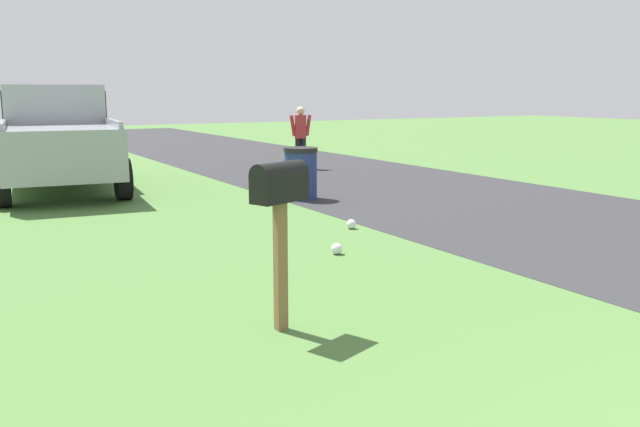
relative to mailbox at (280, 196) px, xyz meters
name	(u,v)px	position (x,y,z in m)	size (l,w,h in m)	color
road_asphalt	(610,231)	(1.21, -5.83, -1.12)	(60.00, 5.71, 0.01)	#2D2D30
mailbox	(280,196)	(0.00, 0.00, 0.00)	(0.37, 0.54, 1.40)	brown
pickup_truck	(57,135)	(9.38, 0.31, -0.02)	(5.12, 2.66, 2.09)	#93999E
trash_bin	(301,173)	(5.93, -3.36, -0.64)	(0.62, 0.62, 0.95)	navy
pedestrian	(301,133)	(10.29, -5.69, -0.21)	(0.30, 0.54, 1.58)	black
litter_bag_far_scatter	(351,224)	(3.18, -2.72, -1.05)	(0.14, 0.14, 0.14)	silver
litter_bag_midfield_a	(337,249)	(1.98, -1.74, -1.05)	(0.14, 0.14, 0.14)	silver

